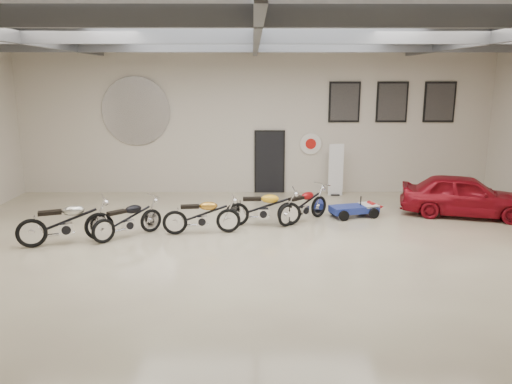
{
  "coord_description": "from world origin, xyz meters",
  "views": [
    {
      "loc": [
        -0.08,
        -10.98,
        3.89
      ],
      "look_at": [
        0.0,
        1.2,
        1.1
      ],
      "focal_mm": 35.0,
      "sensor_mm": 36.0,
      "label": 1
    }
  ],
  "objects_px": {
    "motorcycle_black": "(128,219)",
    "go_kart": "(358,206)",
    "vintage_car": "(464,195)",
    "motorcycle_yellow": "(263,207)",
    "motorcycle_gold": "(202,214)",
    "motorcycle_red": "(303,204)",
    "banner_stand": "(336,169)",
    "motorcycle_silver": "(65,221)"
  },
  "relations": [
    {
      "from": "motorcycle_black",
      "to": "go_kart",
      "type": "distance_m",
      "value": 6.44
    },
    {
      "from": "go_kart",
      "to": "vintage_car",
      "type": "relative_size",
      "value": 0.47
    },
    {
      "from": "motorcycle_yellow",
      "to": "vintage_car",
      "type": "bearing_deg",
      "value": 7.61
    },
    {
      "from": "go_kart",
      "to": "vintage_car",
      "type": "height_order",
      "value": "vintage_car"
    },
    {
      "from": "motorcycle_yellow",
      "to": "vintage_car",
      "type": "height_order",
      "value": "vintage_car"
    },
    {
      "from": "motorcycle_yellow",
      "to": "vintage_car",
      "type": "relative_size",
      "value": 0.57
    },
    {
      "from": "motorcycle_gold",
      "to": "vintage_car",
      "type": "distance_m",
      "value": 7.56
    },
    {
      "from": "motorcycle_gold",
      "to": "motorcycle_black",
      "type": "bearing_deg",
      "value": -177.59
    },
    {
      "from": "motorcycle_yellow",
      "to": "motorcycle_red",
      "type": "relative_size",
      "value": 1.05
    },
    {
      "from": "motorcycle_gold",
      "to": "motorcycle_red",
      "type": "height_order",
      "value": "motorcycle_gold"
    },
    {
      "from": "motorcycle_yellow",
      "to": "go_kart",
      "type": "bearing_deg",
      "value": 16.63
    },
    {
      "from": "vintage_car",
      "to": "banner_stand",
      "type": "bearing_deg",
      "value": 67.56
    },
    {
      "from": "motorcycle_black",
      "to": "motorcycle_gold",
      "type": "relative_size",
      "value": 0.96
    },
    {
      "from": "motorcycle_gold",
      "to": "go_kart",
      "type": "bearing_deg",
      "value": 13.29
    },
    {
      "from": "banner_stand",
      "to": "motorcycle_yellow",
      "type": "relative_size",
      "value": 0.9
    },
    {
      "from": "vintage_car",
      "to": "motorcycle_silver",
      "type": "bearing_deg",
      "value": 118.99
    },
    {
      "from": "banner_stand",
      "to": "motorcycle_silver",
      "type": "xyz_separation_m",
      "value": [
        -7.26,
        -5.04,
        -0.33
      ]
    },
    {
      "from": "motorcycle_red",
      "to": "go_kart",
      "type": "bearing_deg",
      "value": -24.75
    },
    {
      "from": "motorcycle_gold",
      "to": "vintage_car",
      "type": "relative_size",
      "value": 0.55
    },
    {
      "from": "go_kart",
      "to": "motorcycle_silver",
      "type": "bearing_deg",
      "value": -177.83
    },
    {
      "from": "motorcycle_black",
      "to": "motorcycle_red",
      "type": "distance_m",
      "value": 4.7
    },
    {
      "from": "motorcycle_gold",
      "to": "go_kart",
      "type": "distance_m",
      "value": 4.63
    },
    {
      "from": "motorcycle_silver",
      "to": "motorcycle_black",
      "type": "distance_m",
      "value": 1.44
    },
    {
      "from": "banner_stand",
      "to": "motorcycle_yellow",
      "type": "bearing_deg",
      "value": -125.94
    },
    {
      "from": "motorcycle_red",
      "to": "motorcycle_black",
      "type": "bearing_deg",
      "value": 154.03
    },
    {
      "from": "banner_stand",
      "to": "motorcycle_silver",
      "type": "height_order",
      "value": "banner_stand"
    },
    {
      "from": "motorcycle_silver",
      "to": "go_kart",
      "type": "bearing_deg",
      "value": -3.1
    },
    {
      "from": "motorcycle_red",
      "to": "go_kart",
      "type": "distance_m",
      "value": 1.74
    },
    {
      "from": "motorcycle_silver",
      "to": "vintage_car",
      "type": "xyz_separation_m",
      "value": [
        10.54,
        2.44,
        0.04
      ]
    },
    {
      "from": "motorcycle_yellow",
      "to": "go_kart",
      "type": "xyz_separation_m",
      "value": [
        2.76,
        0.92,
        -0.22
      ]
    },
    {
      "from": "motorcycle_black",
      "to": "vintage_car",
      "type": "xyz_separation_m",
      "value": [
        9.19,
        1.95,
        0.12
      ]
    },
    {
      "from": "motorcycle_gold",
      "to": "motorcycle_yellow",
      "type": "bearing_deg",
      "value": 16.32
    },
    {
      "from": "motorcycle_silver",
      "to": "vintage_car",
      "type": "relative_size",
      "value": 0.61
    },
    {
      "from": "motorcycle_silver",
      "to": "vintage_car",
      "type": "height_order",
      "value": "vintage_car"
    },
    {
      "from": "motorcycle_silver",
      "to": "motorcycle_red",
      "type": "bearing_deg",
      "value": -3.21
    },
    {
      "from": "banner_stand",
      "to": "motorcycle_red",
      "type": "relative_size",
      "value": 0.94
    },
    {
      "from": "motorcycle_red",
      "to": "motorcycle_gold",
      "type": "bearing_deg",
      "value": 158.75
    },
    {
      "from": "motorcycle_red",
      "to": "go_kart",
      "type": "height_order",
      "value": "motorcycle_red"
    },
    {
      "from": "motorcycle_silver",
      "to": "motorcycle_yellow",
      "type": "distance_m",
      "value": 4.97
    },
    {
      "from": "motorcycle_black",
      "to": "motorcycle_red",
      "type": "xyz_separation_m",
      "value": [
        4.5,
        1.37,
        0.01
      ]
    },
    {
      "from": "motorcycle_gold",
      "to": "vintage_car",
      "type": "xyz_separation_m",
      "value": [
        7.38,
        1.65,
        0.1
      ]
    },
    {
      "from": "motorcycle_black",
      "to": "motorcycle_gold",
      "type": "distance_m",
      "value": 1.83
    }
  ]
}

